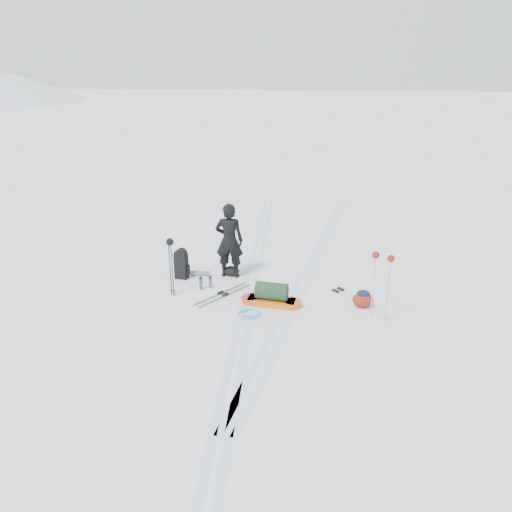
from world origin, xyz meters
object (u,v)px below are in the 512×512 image
at_px(pulk_sled, 272,296).
at_px(expedition_rucksack, 184,264).
at_px(ski_poles_black, 170,249).
at_px(skier, 229,241).

xyz_separation_m(pulk_sled, expedition_rucksack, (-2.34, 1.16, 0.16)).
bearing_deg(ski_poles_black, skier, 32.07).
distance_m(skier, pulk_sled, 2.03).
xyz_separation_m(expedition_rucksack, ski_poles_black, (0.02, -1.00, 0.78)).
bearing_deg(ski_poles_black, expedition_rucksack, 73.51).
relative_size(expedition_rucksack, ski_poles_black, 0.60).
relative_size(skier, pulk_sled, 1.37).
height_order(skier, pulk_sled, skier).
bearing_deg(ski_poles_black, pulk_sled, -21.19).
distance_m(skier, expedition_rucksack, 1.29).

